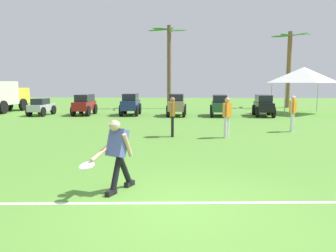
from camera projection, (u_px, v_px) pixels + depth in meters
name	position (u px, v px, depth m)	size (l,w,h in m)	color
ground_plane	(176.00, 210.00, 5.54)	(80.00, 80.00, 0.00)	#548C33
field_line_paint	(176.00, 203.00, 5.83)	(18.99, 0.10, 0.01)	white
frisbee_thrower	(118.00, 152.00, 6.35)	(0.73, 0.95, 1.43)	black
frisbee_in_flight	(87.00, 166.00, 5.88)	(0.37, 0.37, 0.11)	white
teammate_near_sideline	(293.00, 110.00, 14.10)	(0.37, 0.43, 1.56)	silver
teammate_midfield	(227.00, 114.00, 12.57)	(0.37, 0.43, 1.56)	silver
teammate_deep	(172.00, 113.00, 12.83)	(0.22, 0.50, 1.56)	black
parked_car_slot_a	(41.00, 107.00, 21.19)	(1.14, 2.22, 1.10)	#B7BABF
parked_car_slot_b	(84.00, 104.00, 21.47)	(1.16, 2.41, 1.34)	maroon
parked_car_slot_c	(131.00, 104.00, 21.35)	(1.20, 2.36, 1.40)	navy
parked_car_slot_d	(177.00, 104.00, 20.86)	(1.23, 2.38, 1.40)	#998466
parked_car_slot_e	(219.00, 105.00, 20.80)	(1.28, 2.45, 1.34)	#235133
parked_car_slot_f	(263.00, 105.00, 20.69)	(1.32, 2.47, 1.34)	black
palm_tree_far_left	(169.00, 61.00, 26.48)	(3.31, 3.27, 6.65)	brown
palm_tree_left_of_centre	(289.00, 64.00, 27.23)	(3.24, 3.63, 6.29)	brown
event_tent	(304.00, 75.00, 22.26)	(3.50, 3.50, 3.16)	#B2B5BA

